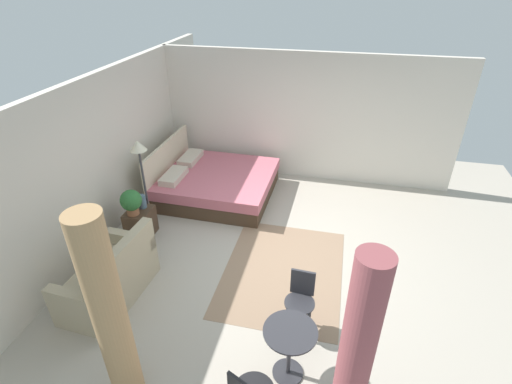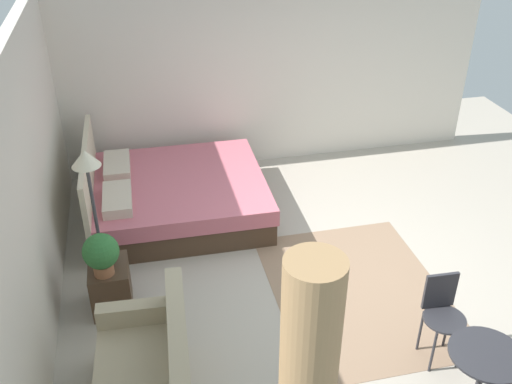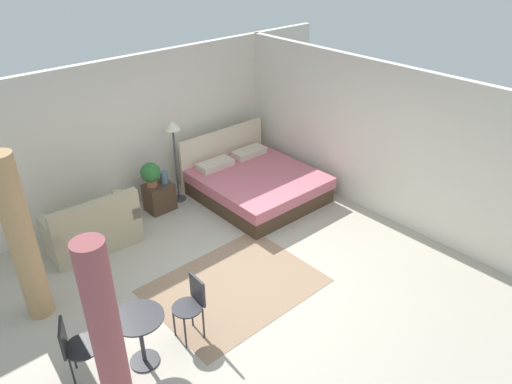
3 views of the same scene
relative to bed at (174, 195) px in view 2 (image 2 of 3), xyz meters
name	(u,v)px [view 2 (image 2 of 3)]	position (x,y,z in m)	size (l,w,h in m)	color
ground_plane	(337,273)	(-1.57, -1.59, -0.28)	(8.61, 8.93, 0.02)	#B2A899
wall_back	(26,203)	(-1.57, 1.37, 1.03)	(8.61, 0.12, 2.60)	silver
wall_right	(274,73)	(1.24, -1.59, 1.03)	(0.12, 5.93, 2.60)	silver
area_rug	(358,291)	(-1.92, -1.69, -0.27)	(2.26, 1.73, 0.01)	#93755B
bed	(174,195)	(0.00, 0.00, 0.00)	(1.96, 2.14, 1.03)	#473323
nightstand	(111,286)	(-1.57, 0.78, -0.02)	(0.48, 0.38, 0.50)	#473323
potted_plant	(101,253)	(-1.67, 0.81, 0.47)	(0.34, 0.34, 0.43)	#935B3D
vase	(109,250)	(-1.45, 0.76, 0.34)	(0.13, 0.13, 0.22)	slate
floor_lamp	(89,177)	(-1.12, 0.86, 0.98)	(0.28, 0.28, 1.54)	#3F3F44
balcony_table	(482,373)	(-3.55, -2.02, 0.21)	(0.58, 0.58, 0.70)	#2D2D33
cafe_chair_near_couch	(442,309)	(-2.86, -2.05, 0.25)	(0.39, 0.39, 0.84)	#2D2D33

